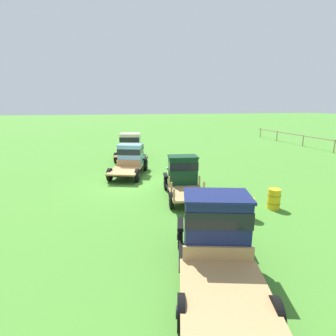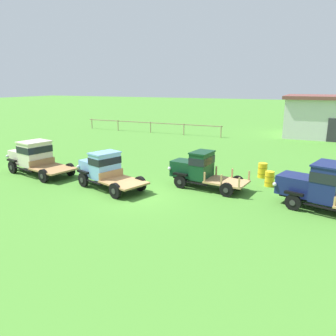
# 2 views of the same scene
# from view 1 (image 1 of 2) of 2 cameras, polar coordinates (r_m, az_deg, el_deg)

# --- Properties ---
(ground_plane) EXTENTS (240.00, 240.00, 0.00)m
(ground_plane) POSITION_cam_1_polar(r_m,az_deg,el_deg) (16.03, -8.46, -3.44)
(ground_plane) COLOR #47842D
(paddock_fence) EXTENTS (18.09, 0.62, 1.32)m
(paddock_fence) POSITION_cam_1_polar(r_m,az_deg,el_deg) (33.98, 27.29, 5.89)
(paddock_fence) COLOR #997F60
(paddock_fence) RESTS_ON ground
(vintage_truck_foreground_near) EXTENTS (5.78, 3.06, 2.16)m
(vintage_truck_foreground_near) POSITION_cam_1_polar(r_m,az_deg,el_deg) (24.21, -8.14, 5.10)
(vintage_truck_foreground_near) COLOR black
(vintage_truck_foreground_near) RESTS_ON ground
(vintage_truck_second_in_line) EXTENTS (4.94, 3.12, 2.05)m
(vintage_truck_second_in_line) POSITION_cam_1_polar(r_m,az_deg,el_deg) (18.28, -8.12, 2.09)
(vintage_truck_second_in_line) COLOR black
(vintage_truck_second_in_line) RESTS_ON ground
(vintage_truck_midrow_center) EXTENTS (4.67, 2.28, 2.09)m
(vintage_truck_midrow_center) POSITION_cam_1_polar(r_m,az_deg,el_deg) (13.92, 3.12, -1.41)
(vintage_truck_midrow_center) COLOR black
(vintage_truck_midrow_center) RESTS_ON ground
(vintage_truck_far_side) EXTENTS (5.61, 3.28, 2.26)m
(vintage_truck_far_side) POSITION_cam_1_polar(r_m,az_deg,el_deg) (7.94, 10.11, -12.84)
(vintage_truck_far_side) COLOR black
(vintage_truck_far_side) RESTS_ON ground
(oil_drum_beside_row) EXTENTS (0.59, 0.59, 0.94)m
(oil_drum_beside_row) POSITION_cam_1_polar(r_m,az_deg,el_deg) (12.99, 22.05, -6.24)
(oil_drum_beside_row) COLOR gold
(oil_drum_beside_row) RESTS_ON ground
(oil_drum_near_fence) EXTENTS (0.55, 0.55, 0.88)m
(oil_drum_near_fence) POSITION_cam_1_polar(r_m,az_deg,el_deg) (11.59, 16.98, -8.35)
(oil_drum_near_fence) COLOR gold
(oil_drum_near_fence) RESTS_ON ground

